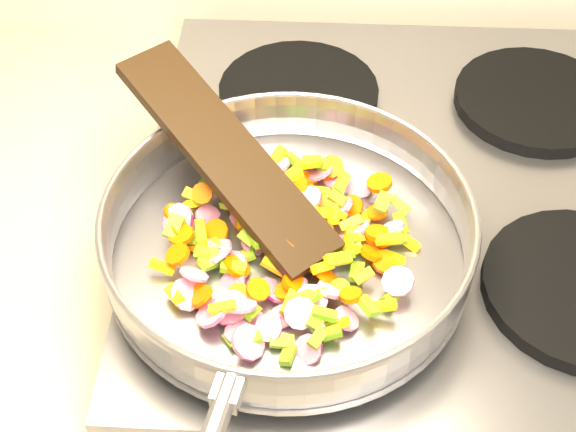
{
  "coord_description": "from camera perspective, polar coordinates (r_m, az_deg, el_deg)",
  "views": [
    {
      "loc": [
        -0.81,
        1.05,
        1.55
      ],
      "look_at": [
        -0.84,
        1.55,
        1.01
      ],
      "focal_mm": 50.0,
      "sensor_mm": 36.0,
      "label": 1
    }
  ],
  "objects": [
    {
      "name": "grate_bl",
      "position": [
        0.97,
        0.75,
        8.77
      ],
      "size": [
        0.19,
        0.19,
        0.02
      ],
      "primitive_type": "cylinder",
      "color": "black",
      "rests_on": "cooktop"
    },
    {
      "name": "grate_fl",
      "position": [
        0.77,
        -0.12,
        -4.33
      ],
      "size": [
        0.19,
        0.19,
        0.02
      ],
      "primitive_type": "cylinder",
      "color": "black",
      "rests_on": "cooktop"
    },
    {
      "name": "saute_pan",
      "position": [
        0.75,
        -0.04,
        -1.22
      ],
      "size": [
        0.39,
        0.55,
        0.06
      ],
      "rotation": [
        0.0,
        0.0,
        -0.2
      ],
      "color": "#9E9EA5",
      "rests_on": "grate_fl"
    },
    {
      "name": "wooden_spatula",
      "position": [
        0.78,
        -4.46,
        4.41
      ],
      "size": [
        0.24,
        0.25,
        0.09
      ],
      "primitive_type": "cube",
      "rotation": [
        0.0,
        -0.28,
        2.32
      ],
      "color": "black",
      "rests_on": "saute_pan"
    },
    {
      "name": "vegetable_heap",
      "position": [
        0.76,
        -0.32,
        -1.71
      ],
      "size": [
        0.25,
        0.27,
        0.05
      ],
      "color": "#6DA819",
      "rests_on": "saute_pan"
    },
    {
      "name": "cooktop",
      "position": [
        0.89,
        9.43,
        1.32
      ],
      "size": [
        0.6,
        0.6,
        0.04
      ],
      "primitive_type": "cube",
      "color": "#939399",
      "rests_on": "counter_top"
    },
    {
      "name": "grate_br",
      "position": [
        1.0,
        17.19,
        7.88
      ],
      "size": [
        0.19,
        0.19,
        0.02
      ],
      "primitive_type": "cylinder",
      "color": "black",
      "rests_on": "cooktop"
    }
  ]
}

